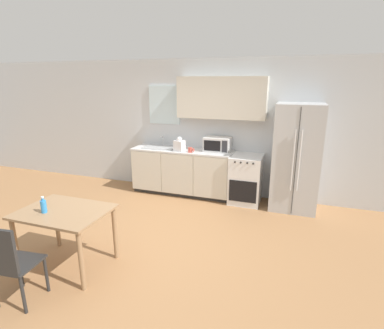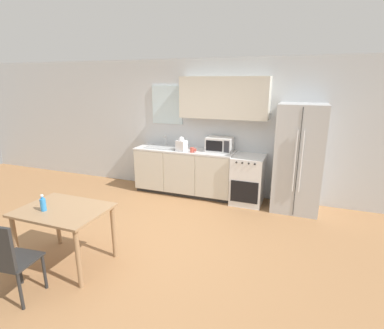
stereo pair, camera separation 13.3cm
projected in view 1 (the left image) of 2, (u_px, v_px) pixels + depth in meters
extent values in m
plane|color=#9E7047|center=(154.00, 239.00, 4.45)|extent=(12.00, 12.00, 0.00)
cube|color=silver|center=(200.00, 128.00, 6.13)|extent=(12.00, 0.06, 2.70)
cube|color=silver|center=(164.00, 105.00, 6.22)|extent=(0.68, 0.04, 0.79)
cube|color=beige|center=(222.00, 98.00, 5.64)|extent=(1.70, 0.32, 0.78)
cube|color=#333333|center=(183.00, 191.00, 6.31)|extent=(2.03, 0.52, 0.08)
cube|color=beige|center=(182.00, 170.00, 6.16)|extent=(2.03, 0.58, 0.83)
cube|color=beige|center=(146.00, 171.00, 6.10)|extent=(0.66, 0.01, 0.81)
cube|color=beige|center=(177.00, 175.00, 5.89)|extent=(0.66, 0.01, 0.81)
cube|color=beige|center=(210.00, 178.00, 5.68)|extent=(0.66, 0.01, 0.81)
cube|color=silver|center=(182.00, 150.00, 6.04)|extent=(2.05, 0.60, 0.03)
cube|color=white|center=(246.00, 179.00, 5.73)|extent=(0.58, 0.64, 0.92)
cube|color=black|center=(243.00, 192.00, 5.47)|extent=(0.50, 0.01, 0.40)
cylinder|color=#262626|center=(235.00, 162.00, 5.37)|extent=(0.03, 0.02, 0.03)
cylinder|color=#262626|center=(241.00, 163.00, 5.34)|extent=(0.03, 0.02, 0.03)
cylinder|color=#262626|center=(247.00, 163.00, 5.30)|extent=(0.03, 0.02, 0.03)
cylinder|color=#262626|center=(253.00, 164.00, 5.27)|extent=(0.03, 0.02, 0.03)
cube|color=silver|center=(296.00, 158.00, 5.31)|extent=(0.80, 0.66, 1.91)
cube|color=#3F3F3F|center=(296.00, 163.00, 5.00)|extent=(0.01, 0.01, 1.85)
cylinder|color=silver|center=(293.00, 161.00, 4.99)|extent=(0.02, 0.02, 1.05)
cylinder|color=silver|center=(299.00, 161.00, 4.95)|extent=(0.02, 0.02, 1.05)
cube|color=#B7BABC|center=(160.00, 147.00, 6.19)|extent=(0.67, 0.43, 0.02)
cylinder|color=silver|center=(163.00, 140.00, 6.32)|extent=(0.02, 0.02, 0.21)
cylinder|color=silver|center=(162.00, 137.00, 6.23)|extent=(0.02, 0.14, 0.02)
cube|color=silver|center=(217.00, 144.00, 5.86)|extent=(0.51, 0.34, 0.28)
cube|color=black|center=(212.00, 146.00, 5.72)|extent=(0.32, 0.01, 0.20)
cube|color=#2D2D33|center=(224.00, 147.00, 5.64)|extent=(0.10, 0.01, 0.22)
cylinder|color=#BF4C3F|center=(190.00, 150.00, 5.79)|extent=(0.09, 0.09, 0.09)
torus|color=#BF4C3F|center=(194.00, 150.00, 5.77)|extent=(0.02, 0.07, 0.07)
cube|color=white|center=(179.00, 146.00, 5.86)|extent=(0.22, 0.20, 0.21)
sphere|color=white|center=(179.00, 139.00, 5.83)|extent=(0.12, 0.12, 0.10)
cube|color=#997551|center=(64.00, 212.00, 3.64)|extent=(1.07, 0.79, 0.03)
cylinder|color=#997551|center=(16.00, 246.00, 3.59)|extent=(0.06, 0.06, 0.73)
cylinder|color=#997551|center=(81.00, 261.00, 3.29)|extent=(0.06, 0.06, 0.73)
cylinder|color=#997551|center=(57.00, 222.00, 4.20)|extent=(0.06, 0.06, 0.73)
cylinder|color=#997551|center=(115.00, 233.00, 3.90)|extent=(0.06, 0.06, 0.73)
cube|color=#282828|center=(18.00, 263.00, 3.12)|extent=(0.44, 0.44, 0.02)
cube|color=#282828|center=(0.00, 252.00, 2.88)|extent=(0.37, 0.07, 0.48)
cylinder|color=#282828|center=(20.00, 270.00, 3.38)|extent=(0.03, 0.03, 0.43)
cylinder|color=#282828|center=(46.00, 274.00, 3.31)|extent=(0.03, 0.03, 0.43)
cylinder|color=#282828|center=(23.00, 295.00, 2.99)|extent=(0.03, 0.03, 0.43)
cylinder|color=#338CD8|center=(44.00, 207.00, 3.56)|extent=(0.07, 0.07, 0.15)
cylinder|color=#338CD8|center=(43.00, 199.00, 3.54)|extent=(0.03, 0.03, 0.03)
cylinder|color=white|center=(42.00, 197.00, 3.53)|extent=(0.04, 0.04, 0.02)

